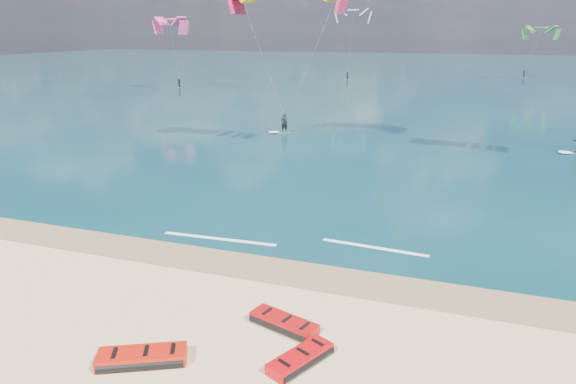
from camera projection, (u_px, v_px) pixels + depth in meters
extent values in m
plane|color=tan|center=(386.00, 120.00, 53.95)|extent=(320.00, 320.00, 0.00)
cube|color=brown|center=(246.00, 265.00, 20.59)|extent=(320.00, 2.40, 0.01)
cube|color=#0A3038|center=(431.00, 73.00, 111.66)|extent=(320.00, 200.00, 0.04)
cube|color=gold|center=(284.00, 132.00, 46.85)|extent=(1.23, 1.19, 0.06)
imported|color=black|center=(284.00, 123.00, 46.58)|extent=(0.75, 0.70, 1.73)
cylinder|color=black|center=(286.00, 121.00, 46.16)|extent=(0.41, 0.39, 0.04)
cube|color=white|center=(374.00, 247.00, 22.12)|extent=(4.65, 0.57, 0.01)
cube|color=white|center=(219.00, 239.00, 23.05)|extent=(5.38, 0.53, 0.01)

